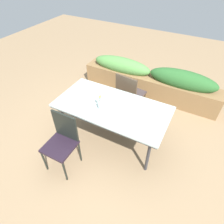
# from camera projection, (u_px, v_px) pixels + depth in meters

# --- Properties ---
(ground_plane) EXTENTS (12.00, 12.00, 0.00)m
(ground_plane) POSITION_uv_depth(u_px,v_px,m) (112.00, 135.00, 3.61)
(ground_plane) COLOR #9E7F5B
(dining_table) EXTENTS (1.83, 0.92, 0.77)m
(dining_table) POSITION_uv_depth(u_px,v_px,m) (112.00, 108.00, 3.08)
(dining_table) COLOR #B2C6C1
(dining_table) RESTS_ON ground
(chair_near_left) EXTENTS (0.43, 0.43, 0.96)m
(chair_near_left) POSITION_uv_depth(u_px,v_px,m) (62.00, 139.00, 2.82)
(chair_near_left) COLOR #261A28
(chair_near_left) RESTS_ON ground
(chair_far_side) EXTENTS (0.52, 0.52, 0.94)m
(chair_far_side) POSITION_uv_depth(u_px,v_px,m) (129.00, 93.00, 3.75)
(chair_far_side) COLOR #423535
(chair_far_side) RESTS_ON ground
(flower_vase) EXTENTS (0.06, 0.06, 0.30)m
(flower_vase) POSITION_uv_depth(u_px,v_px,m) (100.00, 103.00, 2.92)
(flower_vase) COLOR silver
(flower_vase) RESTS_ON dining_table
(planter_box) EXTENTS (3.11, 0.44, 0.81)m
(planter_box) POSITION_uv_depth(u_px,v_px,m) (150.00, 81.00, 4.33)
(planter_box) COLOR olive
(planter_box) RESTS_ON ground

